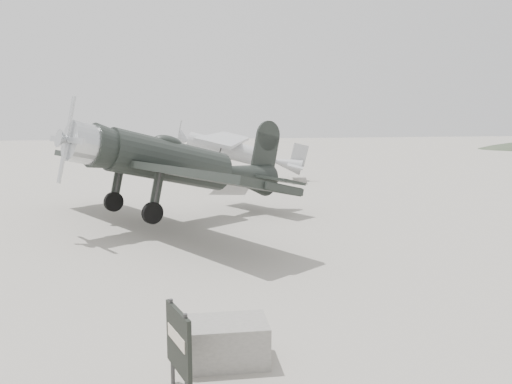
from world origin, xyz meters
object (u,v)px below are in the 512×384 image
(highwing_monoplane, at_px, (236,148))
(equipment_block, at_px, (225,342))
(lowwing_monoplane, at_px, (180,164))
(sign_board, at_px, (179,342))

(highwing_monoplane, bearing_deg, equipment_block, -84.02)
(lowwing_monoplane, xyz_separation_m, highwing_monoplane, (4.47, 13.08, -0.19))
(equipment_block, relative_size, sign_board, 1.03)
(equipment_block, xyz_separation_m, sign_board, (-0.83, -0.88, 0.48))
(lowwing_monoplane, height_order, highwing_monoplane, lowwing_monoplane)
(equipment_block, distance_m, sign_board, 1.31)
(highwing_monoplane, distance_m, sign_board, 26.40)
(sign_board, bearing_deg, lowwing_monoplane, 70.80)
(lowwing_monoplane, relative_size, equipment_block, 8.95)
(lowwing_monoplane, bearing_deg, highwing_monoplane, 42.05)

